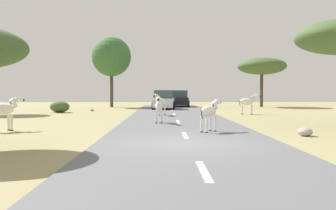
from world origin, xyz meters
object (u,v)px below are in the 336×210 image
(bush_0, at_px, (60,107))
(zebra_3, at_px, (160,102))
(rock_0, at_px, (92,110))
(car_1, at_px, (180,99))
(zebra_1, at_px, (4,110))
(tree_4, at_px, (111,57))
(zebra_4, at_px, (210,112))
(zebra_2, at_px, (248,102))
(car_0, at_px, (164,100))
(zebra_0, at_px, (159,107))
(tree_5, at_px, (262,66))
(rock_1, at_px, (305,132))

(bush_0, bearing_deg, zebra_3, -27.46)
(rock_0, bearing_deg, car_1, 45.54)
(zebra_1, bearing_deg, tree_4, 127.82)
(zebra_3, relative_size, rock_0, 3.76)
(bush_0, bearing_deg, zebra_4, -54.75)
(zebra_1, bearing_deg, zebra_3, 95.73)
(zebra_1, bearing_deg, bush_0, 137.14)
(rock_0, bearing_deg, zebra_4, -64.15)
(zebra_2, relative_size, car_0, 0.36)
(car_0, xyz_separation_m, car_1, (1.71, 5.23, 0.00))
(car_0, bearing_deg, zebra_4, -81.22)
(zebra_0, height_order, zebra_2, zebra_2)
(zebra_3, xyz_separation_m, zebra_4, (2.05, -10.05, -0.09))
(zebra_0, height_order, bush_0, zebra_0)
(tree_4, bearing_deg, tree_5, 1.27)
(zebra_0, distance_m, zebra_2, 10.00)
(rock_1, bearing_deg, car_0, 104.58)
(zebra_1, distance_m, car_0, 19.46)
(zebra_0, relative_size, zebra_1, 1.00)
(car_0, bearing_deg, car_1, 75.46)
(tree_4, height_order, rock_0, tree_4)
(rock_1, bearing_deg, bush_0, 131.55)
(zebra_3, bearing_deg, bush_0, 0.24)
(zebra_1, xyz_separation_m, rock_1, (12.03, -1.83, -0.74))
(tree_5, bearing_deg, zebra_1, -126.36)
(tree_4, distance_m, rock_1, 27.87)
(car_1, relative_size, rock_1, 7.46)
(zebra_0, distance_m, car_1, 20.25)
(car_1, bearing_deg, zebra_0, 86.05)
(car_0, relative_size, car_1, 1.01)
(zebra_0, bearing_deg, rock_1, 138.94)
(zebra_3, distance_m, car_1, 14.34)
(car_1, bearing_deg, tree_5, -176.66)
(car_1, height_order, tree_4, tree_4)
(zebra_2, distance_m, tree_5, 13.94)
(zebra_3, distance_m, bush_0, 9.01)
(zebra_3, bearing_deg, zebra_1, 82.54)
(zebra_2, relative_size, car_1, 0.37)
(rock_1, bearing_deg, rock_0, 123.26)
(tree_5, bearing_deg, car_0, -152.77)
(tree_4, height_order, rock_1, tree_4)
(zebra_2, height_order, zebra_4, zebra_2)
(zebra_2, bearing_deg, rock_0, -109.27)
(zebra_4, relative_size, car_1, 0.31)
(rock_0, distance_m, rock_1, 20.69)
(zebra_1, bearing_deg, car_1, 110.92)
(zebra_0, distance_m, zebra_1, 7.28)
(car_1, bearing_deg, zebra_1, 71.85)
(zebra_1, relative_size, zebra_3, 1.00)
(rock_0, bearing_deg, bush_0, -136.16)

